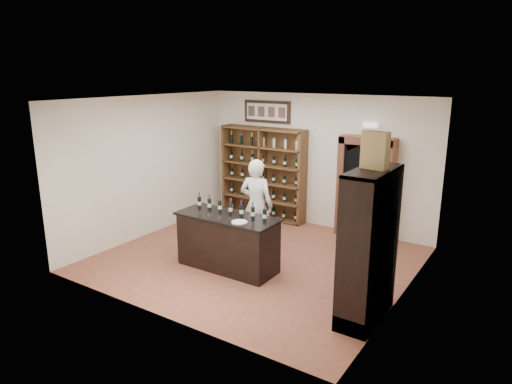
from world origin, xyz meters
TOP-DOWN VIEW (x-y plane):
  - floor at (0.00, 0.00)m, footprint 5.50×5.50m
  - ceiling at (0.00, 0.00)m, footprint 5.50×5.50m
  - wall_back at (0.00, 2.50)m, footprint 5.50×0.04m
  - wall_left at (-2.75, 0.00)m, footprint 0.04×5.00m
  - wall_right at (2.75, 0.00)m, footprint 0.04×5.00m
  - wine_shelf at (-1.30, 2.33)m, footprint 2.20×0.38m
  - framed_picture at (-1.30, 2.47)m, footprint 1.25×0.04m
  - arched_doorway at (1.25, 2.33)m, footprint 1.17×0.35m
  - emergency_light at (1.25, 2.42)m, footprint 0.30×0.10m
  - tasting_counter at (-0.20, -0.60)m, footprint 1.88×0.78m
  - counter_bottle_0 at (-0.92, -0.50)m, footprint 0.07×0.07m
  - counter_bottle_1 at (-0.68, -0.50)m, footprint 0.07×0.07m
  - counter_bottle_2 at (-0.44, -0.50)m, footprint 0.07×0.07m
  - counter_bottle_3 at (-0.20, -0.50)m, footprint 0.07×0.07m
  - counter_bottle_4 at (0.04, -0.50)m, footprint 0.07×0.07m
  - counter_bottle_5 at (0.28, -0.50)m, footprint 0.07×0.07m
  - counter_bottle_6 at (0.52, -0.50)m, footprint 0.07×0.07m
  - side_cabinet at (2.52, -0.90)m, footprint 0.48×1.20m
  - shopkeeper at (-0.27, 0.44)m, footprint 0.74×0.55m
  - plate at (0.21, -0.81)m, footprint 0.27×0.27m
  - wine_crate at (2.48, -0.86)m, footprint 0.38×0.20m

SIDE VIEW (x-z plane):
  - floor at x=0.00m, z-range 0.00..0.00m
  - tasting_counter at x=-0.20m, z-range -0.01..0.99m
  - side_cabinet at x=2.52m, z-range -0.35..1.85m
  - shopkeeper at x=-0.27m, z-range 0.00..1.84m
  - plate at x=0.21m, z-range 1.00..1.02m
  - wine_shelf at x=-1.30m, z-range 0.00..2.20m
  - counter_bottle_0 at x=-0.92m, z-range 0.96..1.26m
  - counter_bottle_1 at x=-0.68m, z-range 0.96..1.26m
  - counter_bottle_2 at x=-0.44m, z-range 0.96..1.26m
  - counter_bottle_3 at x=-0.20m, z-range 0.96..1.26m
  - counter_bottle_4 at x=0.04m, z-range 0.96..1.26m
  - counter_bottle_5 at x=0.28m, z-range 0.96..1.26m
  - counter_bottle_6 at x=0.52m, z-range 0.96..1.26m
  - arched_doorway at x=1.25m, z-range 0.05..2.22m
  - wall_back at x=0.00m, z-range 0.00..3.00m
  - wall_left at x=-2.75m, z-range 0.00..3.00m
  - wall_right at x=2.75m, z-range 0.00..3.00m
  - emergency_light at x=1.25m, z-range 2.35..2.45m
  - wine_crate at x=2.48m, z-range 2.20..2.70m
  - framed_picture at x=-1.30m, z-range 2.29..2.81m
  - ceiling at x=0.00m, z-range 3.00..3.00m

